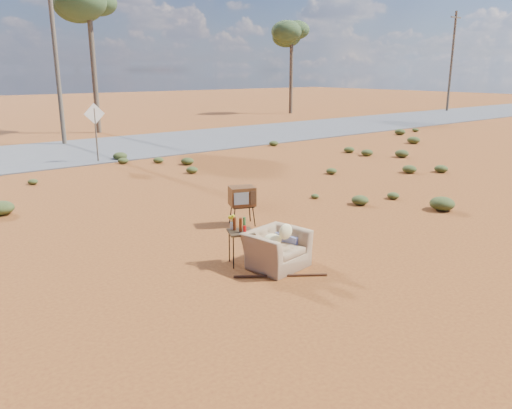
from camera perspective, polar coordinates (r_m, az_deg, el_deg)
ground at (r=8.90m, az=1.63°, el=-7.07°), size 140.00×140.00×0.00m
highway at (r=22.23m, az=-23.98°, el=5.17°), size 140.00×7.00×0.04m
armchair at (r=8.82m, az=2.63°, el=-4.45°), size 1.25×0.92×0.87m
tv_unit at (r=11.03m, az=-1.60°, el=0.90°), size 0.66×0.61×0.88m
side_table at (r=8.79m, az=-1.98°, el=-2.89°), size 0.57×0.57×0.88m
rusty_bar at (r=8.47m, az=2.82°, el=-8.11°), size 1.32×0.94×0.04m
road_sign at (r=19.63m, az=-17.92°, el=8.96°), size 0.78×0.06×2.19m
eucalyptus_center at (r=29.36m, az=-18.55°, el=20.38°), size 3.20×3.20×7.60m
eucalyptus_right at (r=40.87m, az=4.11°, el=18.69°), size 3.20×3.20×7.10m
utility_pole_center at (r=24.93m, az=-21.95°, el=15.88°), size 1.40×0.20×8.00m
utility_pole_east at (r=45.95m, az=21.46°, el=15.09°), size 1.40×0.20×8.00m
scrub_patch at (r=12.06m, az=-14.97°, el=-0.89°), size 17.49×8.07×0.33m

